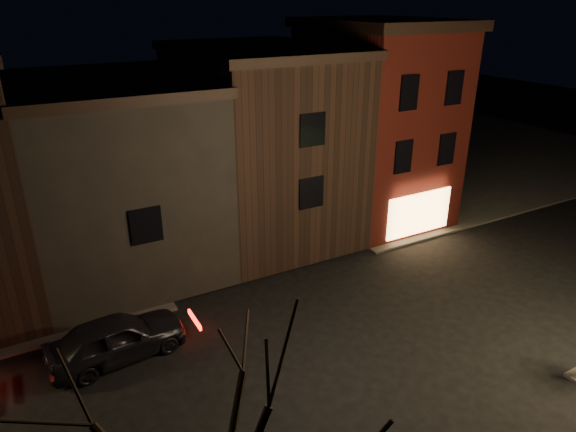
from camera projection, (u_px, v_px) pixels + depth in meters
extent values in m
plane|color=black|center=(352.00, 340.00, 18.83)|extent=(120.00, 120.00, 0.00)
cube|color=#2D2B28|center=(407.00, 144.00, 43.82)|extent=(30.00, 30.00, 0.12)
cube|color=#4E120D|center=(375.00, 126.00, 28.03)|extent=(6.00, 8.00, 10.00)
cube|color=black|center=(381.00, 24.00, 25.97)|extent=(6.50, 8.50, 0.50)
cube|color=#FFC272|center=(419.00, 213.00, 26.23)|extent=(4.00, 0.12, 2.20)
cube|color=black|center=(260.00, 146.00, 26.13)|extent=(7.00, 10.00, 9.00)
cube|color=black|center=(258.00, 49.00, 24.29)|extent=(7.30, 10.30, 0.40)
cube|color=black|center=(116.00, 177.00, 23.10)|extent=(7.50, 10.00, 8.00)
cube|color=black|center=(103.00, 82.00, 21.45)|extent=(7.80, 10.30, 0.40)
imported|color=black|center=(117.00, 338.00, 17.65)|extent=(4.86, 2.37, 1.60)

